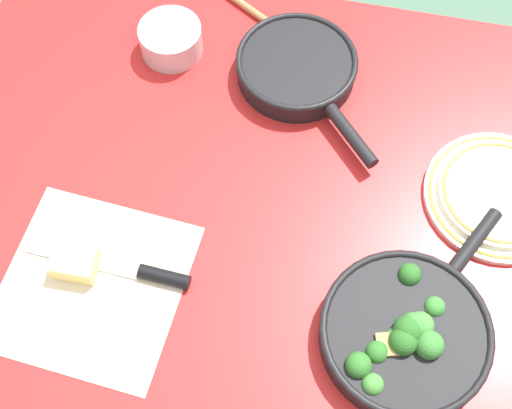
% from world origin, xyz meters
% --- Properties ---
extents(ground_plane, '(14.00, 14.00, 0.00)m').
position_xyz_m(ground_plane, '(0.00, 0.00, 0.00)').
color(ground_plane, '#476B56').
extents(dining_table_red, '(1.20, 1.00, 0.75)m').
position_xyz_m(dining_table_red, '(0.00, 0.00, 0.68)').
color(dining_table_red, red).
rests_on(dining_table_red, ground_plane).
extents(skillet_broccoli, '(0.27, 0.38, 0.08)m').
position_xyz_m(skillet_broccoli, '(-0.27, 0.17, 0.78)').
color(skillet_broccoli, black).
rests_on(skillet_broccoli, dining_table_red).
extents(skillet_eggs, '(0.29, 0.31, 0.05)m').
position_xyz_m(skillet_eggs, '(-0.02, -0.29, 0.78)').
color(skillet_eggs, black).
rests_on(skillet_eggs, dining_table_red).
extents(wooden_spoon, '(0.33, 0.22, 0.02)m').
position_xyz_m(wooden_spoon, '(0.05, -0.40, 0.76)').
color(wooden_spoon, '#996B42').
rests_on(wooden_spoon, dining_table_red).
extents(parchment_sheet, '(0.31, 0.31, 0.00)m').
position_xyz_m(parchment_sheet, '(0.23, 0.19, 0.75)').
color(parchment_sheet, beige).
rests_on(parchment_sheet, dining_table_red).
extents(grater_knife, '(0.28, 0.04, 0.02)m').
position_xyz_m(grater_knife, '(0.18, 0.15, 0.76)').
color(grater_knife, silver).
rests_on(grater_knife, dining_table_red).
extents(cheese_block, '(0.07, 0.06, 0.04)m').
position_xyz_m(cheese_block, '(0.26, 0.17, 0.77)').
color(cheese_block, '#EFD67A').
rests_on(cheese_block, dining_table_red).
extents(dinner_plate_stack, '(0.25, 0.25, 0.03)m').
position_xyz_m(dinner_plate_stack, '(-0.40, -0.11, 0.77)').
color(dinner_plate_stack, silver).
rests_on(dinner_plate_stack, dining_table_red).
extents(prep_bowl_steel, '(0.12, 0.12, 0.06)m').
position_xyz_m(prep_bowl_steel, '(0.23, -0.31, 0.78)').
color(prep_bowl_steel, '#B7B7BC').
rests_on(prep_bowl_steel, dining_table_red).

